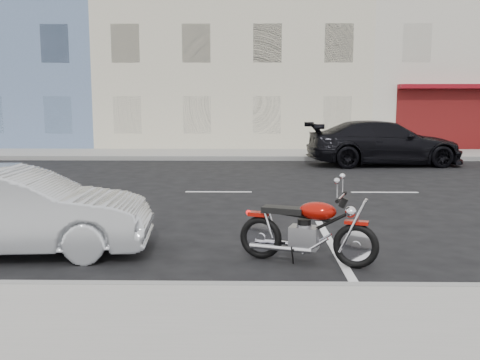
# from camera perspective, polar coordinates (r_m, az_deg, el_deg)

# --- Properties ---
(ground) EXTENTS (120.00, 120.00, 0.00)m
(ground) POSITION_cam_1_polar(r_m,az_deg,el_deg) (12.96, 6.56, -1.30)
(ground) COLOR black
(ground) RESTS_ON ground
(sidewalk_far) EXTENTS (80.00, 3.40, 0.15)m
(sidewalk_far) POSITION_cam_1_polar(r_m,az_deg,el_deg) (21.84, -8.90, 2.76)
(sidewalk_far) COLOR gray
(sidewalk_far) RESTS_ON ground
(curb_far) EXTENTS (80.00, 0.12, 0.16)m
(curb_far) POSITION_cam_1_polar(r_m,az_deg,el_deg) (20.17, -9.71, 2.30)
(curb_far) COLOR gray
(curb_far) RESTS_ON ground
(bldg_blue) EXTENTS (12.00, 12.00, 13.00)m
(bldg_blue) POSITION_cam_1_polar(r_m,az_deg,el_deg) (31.98, -23.41, 15.47)
(bldg_blue) COLOR slate
(bldg_blue) RESTS_ON ground
(bldg_cream) EXTENTS (12.00, 12.00, 11.50)m
(bldg_cream) POSITION_cam_1_polar(r_m,az_deg,el_deg) (29.25, -0.50, 15.39)
(bldg_cream) COLOR beige
(bldg_cream) RESTS_ON ground
(motorcycle) EXTENTS (1.83, 0.84, 0.95)m
(motorcycle) POSITION_cam_1_polar(r_m,az_deg,el_deg) (7.13, 12.48, -5.86)
(motorcycle) COLOR black
(motorcycle) RESTS_ON ground
(sedan_silver) EXTENTS (3.87, 1.62, 1.24)m
(sedan_silver) POSITION_cam_1_polar(r_m,az_deg,el_deg) (8.21, -22.90, -3.10)
(sedan_silver) COLOR #B5B9BE
(sedan_silver) RESTS_ON ground
(car_far) EXTENTS (5.39, 2.52, 1.52)m
(car_far) POSITION_cam_1_polar(r_m,az_deg,el_deg) (18.97, 15.11, 3.83)
(car_far) COLOR black
(car_far) RESTS_ON ground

